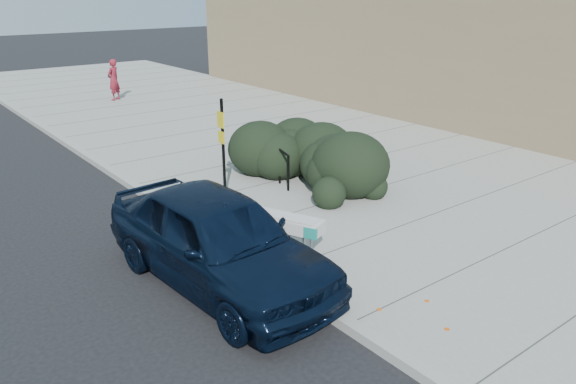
# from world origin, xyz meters

# --- Properties ---
(ground) EXTENTS (120.00, 120.00, 0.00)m
(ground) POSITION_xyz_m (0.00, 0.00, 0.00)
(ground) COLOR black
(ground) RESTS_ON ground
(sidewalk_near) EXTENTS (11.20, 50.00, 0.15)m
(sidewalk_near) POSITION_xyz_m (5.60, 5.00, 0.07)
(sidewalk_near) COLOR gray
(sidewalk_near) RESTS_ON ground
(curb_near) EXTENTS (0.22, 50.00, 0.17)m
(curb_near) POSITION_xyz_m (0.00, 5.00, 0.08)
(curb_near) COLOR #9E9E99
(curb_near) RESTS_ON ground
(building_near) EXTENTS (6.00, 36.00, 5.00)m
(building_near) POSITION_xyz_m (14.00, 3.00, 2.65)
(building_near) COLOR #7B6649
(building_near) RESTS_ON sidewalk_near
(bench) EXTENTS (1.35, 2.32, 0.70)m
(bench) POSITION_xyz_m (0.60, 1.00, 0.70)
(bench) COLOR gray
(bench) RESTS_ON sidewalk_near
(bike_rack) EXTENTS (0.22, 0.62, 0.94)m
(bike_rack) POSITION_xyz_m (2.93, 3.50, 0.71)
(bike_rack) COLOR black
(bike_rack) RESTS_ON sidewalk_near
(sign_post) EXTENTS (0.08, 0.27, 2.35)m
(sign_post) POSITION_xyz_m (1.48, 4.02, 1.49)
(sign_post) COLOR black
(sign_post) RESTS_ON sidewalk_near
(hedge) EXTENTS (3.78, 5.02, 1.69)m
(hedge) POSITION_xyz_m (3.95, 3.72, 0.99)
(hedge) COLOR black
(hedge) RESTS_ON sidewalk_near
(sedan_navy) EXTENTS (2.35, 5.15, 1.71)m
(sedan_navy) POSITION_xyz_m (-0.80, 0.51, 0.86)
(sedan_navy) COLOR black
(sedan_navy) RESTS_ON ground
(pedestrian) EXTENTS (0.79, 0.71, 1.80)m
(pedestrian) POSITION_xyz_m (4.02, 17.33, 1.05)
(pedestrian) COLOR maroon
(pedestrian) RESTS_ON sidewalk_near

